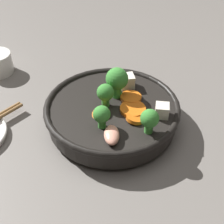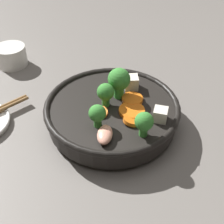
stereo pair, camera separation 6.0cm
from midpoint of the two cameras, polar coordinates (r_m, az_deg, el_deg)
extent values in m
plane|color=slate|center=(0.62, 2.76, -2.42)|extent=(3.00, 3.00, 0.00)
cylinder|color=black|center=(0.61, 2.78, -2.07)|extent=(0.14, 0.14, 0.01)
cylinder|color=black|center=(0.60, 2.85, -0.39)|extent=(0.25, 0.25, 0.04)
torus|color=black|center=(0.59, 2.91, 0.99)|extent=(0.26, 0.26, 0.01)
cylinder|color=brown|center=(0.59, 2.87, 0.22)|extent=(0.23, 0.23, 0.02)
cylinder|color=orange|center=(0.57, 6.62, 0.10)|extent=(0.05, 0.05, 0.01)
cylinder|color=orange|center=(0.60, 6.58, 2.25)|extent=(0.05, 0.05, 0.01)
cylinder|color=orange|center=(0.55, 6.78, -1.66)|extent=(0.05, 0.05, 0.01)
cylinder|color=orange|center=(0.57, 0.64, -0.31)|extent=(0.05, 0.05, 0.01)
cylinder|color=green|center=(0.53, 8.99, -3.54)|extent=(0.01, 0.01, 0.02)
sphere|color=#388433|center=(0.51, 9.22, -1.86)|extent=(0.03, 0.03, 0.03)
cylinder|color=green|center=(0.54, 0.53, -1.95)|extent=(0.01, 0.01, 0.02)
sphere|color=#388433|center=(0.53, 0.54, -0.36)|extent=(0.03, 0.03, 0.03)
cylinder|color=green|center=(0.58, 1.66, 1.64)|extent=(0.01, 0.01, 0.02)
sphere|color=#388433|center=(0.57, 1.70, 3.30)|extent=(0.03, 0.03, 0.03)
cylinder|color=green|center=(0.60, 4.10, 3.70)|extent=(0.02, 0.02, 0.03)
sphere|color=#388433|center=(0.59, 4.23, 5.90)|extent=(0.04, 0.04, 0.04)
cube|color=silver|center=(0.63, 6.28, 5.30)|extent=(0.03, 0.03, 0.03)
cube|color=silver|center=(0.56, 11.87, -0.61)|extent=(0.02, 0.02, 0.02)
ellipsoid|color=#EA9E84|center=(0.52, 1.99, -4.30)|extent=(0.05, 0.03, 0.02)
cylinder|color=white|center=(0.82, -15.92, 9.76)|extent=(0.07, 0.07, 0.05)
cylinder|color=brown|center=(0.81, -16.11, 10.67)|extent=(0.06, 0.06, 0.00)
camera|label=1|loc=(0.03, -87.14, 2.41)|focal=50.00mm
camera|label=2|loc=(0.03, 92.86, -2.41)|focal=50.00mm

